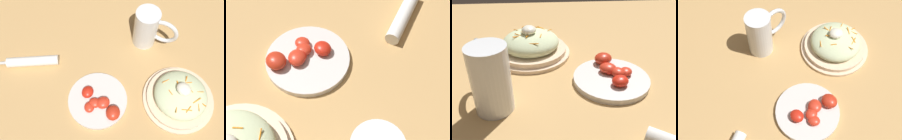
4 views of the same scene
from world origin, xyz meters
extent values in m
plane|color=tan|center=(0.00, 0.00, 0.00)|extent=(1.43, 1.43, 0.00)
cylinder|color=beige|center=(-0.17, -0.09, 0.01)|extent=(0.24, 0.24, 0.01)
cylinder|color=beige|center=(-0.17, -0.09, 0.02)|extent=(0.22, 0.22, 0.01)
ellipsoid|color=beige|center=(-0.17, -0.09, 0.04)|extent=(0.17, 0.17, 0.06)
cylinder|color=orange|center=(-0.20, -0.13, 0.07)|extent=(0.02, 0.02, 0.00)
cylinder|color=orange|center=(-0.14, -0.06, 0.07)|extent=(0.02, 0.01, 0.00)
cylinder|color=orange|center=(-0.17, -0.11, 0.08)|extent=(0.03, 0.00, 0.01)
cylinder|color=orange|center=(-0.14, -0.10, 0.08)|extent=(0.02, 0.01, 0.01)
cylinder|color=orange|center=(-0.23, -0.11, 0.06)|extent=(0.02, 0.01, 0.01)
cylinder|color=orange|center=(-0.19, -0.04, 0.07)|extent=(0.02, 0.02, 0.01)
cylinder|color=orange|center=(-0.22, -0.06, 0.07)|extent=(0.03, 0.02, 0.01)
cylinder|color=orange|center=(-0.16, -0.13, 0.07)|extent=(0.02, 0.02, 0.00)
cylinder|color=orange|center=(-0.21, -0.10, 0.07)|extent=(0.01, 0.03, 0.01)
cylinder|color=orange|center=(-0.22, -0.06, 0.07)|extent=(0.01, 0.02, 0.01)
cylinder|color=orange|center=(-0.14, -0.13, 0.07)|extent=(0.02, 0.02, 0.01)
cylinder|color=orange|center=(-0.23, -0.09, 0.07)|extent=(0.02, 0.02, 0.00)
cylinder|color=orange|center=(-0.10, -0.08, 0.07)|extent=(0.01, 0.03, 0.00)
cylinder|color=orange|center=(-0.17, -0.11, 0.08)|extent=(0.00, 0.03, 0.01)
ellipsoid|color=white|center=(-0.16, -0.09, 0.08)|extent=(0.05, 0.04, 0.03)
cylinder|color=white|center=(0.09, -0.16, 0.08)|extent=(0.09, 0.09, 0.16)
cylinder|color=gold|center=(0.09, -0.16, 0.05)|extent=(0.08, 0.08, 0.11)
cylinder|color=white|center=(0.09, -0.16, 0.12)|extent=(0.08, 0.08, 0.01)
torus|color=white|center=(0.03, -0.19, 0.09)|extent=(0.10, 0.06, 0.11)
cylinder|color=silver|center=(0.00, 0.12, 0.01)|extent=(0.20, 0.20, 0.01)
ellipsoid|color=red|center=(-0.07, 0.12, 0.03)|extent=(0.07, 0.07, 0.03)
ellipsoid|color=red|center=(0.04, 0.14, 0.03)|extent=(0.06, 0.06, 0.02)
ellipsoid|color=red|center=(-0.02, 0.12, 0.03)|extent=(0.05, 0.05, 0.02)
ellipsoid|color=red|center=(-0.01, 0.14, 0.03)|extent=(0.05, 0.05, 0.02)
ellipsoid|color=red|center=(-0.01, 0.16, 0.02)|extent=(0.05, 0.05, 0.02)
ellipsoid|color=red|center=(-0.02, 0.12, 0.03)|extent=(0.04, 0.04, 0.02)
camera|label=1|loc=(-0.25, 0.26, 0.79)|focal=39.12mm
camera|label=2|loc=(0.00, -0.32, 0.60)|focal=49.97mm
camera|label=3|loc=(0.54, -0.04, 0.38)|focal=40.53mm
camera|label=4|loc=(0.14, 0.45, 0.79)|focal=43.60mm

